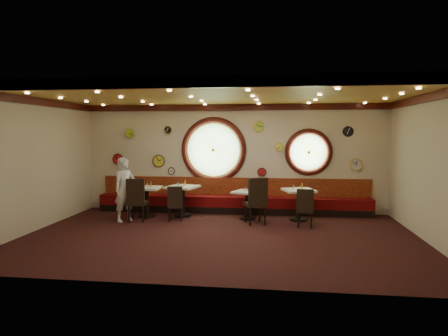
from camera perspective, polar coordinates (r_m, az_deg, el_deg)
floor at (r=9.25m, az=-0.57°, el=-9.73°), size 9.00×6.00×0.00m
ceiling at (r=8.99m, az=-0.59°, el=10.41°), size 9.00×6.00×0.02m
wall_back at (r=11.95m, az=1.37°, el=1.39°), size 9.00×0.02×3.20m
wall_front at (r=6.03m, az=-4.44°, el=-2.18°), size 9.00×0.02×3.20m
wall_left at (r=10.57m, az=-25.52°, el=0.43°), size 0.02×6.00×3.20m
wall_right at (r=9.48m, az=27.47°, el=-0.11°), size 0.02×6.00×3.20m
molding_back at (r=11.90m, az=1.36°, el=8.65°), size 9.00×0.10×0.18m
molding_front at (r=6.08m, az=-4.44°, el=12.14°), size 9.00×0.10×0.18m
molding_left at (r=10.55m, az=-25.60°, el=8.64°), size 0.10×6.00×0.18m
molding_right at (r=9.47m, az=27.55°, el=9.03°), size 0.10×6.00×0.18m
banquette_base at (r=11.86m, az=1.22°, el=-5.95°), size 8.00×0.55×0.20m
banquette_seat at (r=11.82m, az=1.22°, el=-4.76°), size 8.00×0.55×0.30m
banquette_back at (r=11.97m, az=1.33°, el=-2.69°), size 8.00×0.10×0.55m
porthole_left_glass at (r=12.01m, az=-1.48°, el=2.60°), size 1.66×0.02×1.66m
porthole_left_frame at (r=11.99m, az=-1.49°, el=2.60°), size 1.98×0.18×1.98m
porthole_left_ring at (r=11.96m, az=-1.51°, el=2.59°), size 1.61×0.03×1.61m
porthole_right_glass at (r=11.91m, az=11.97°, el=2.23°), size 1.10×0.02×1.10m
porthole_right_frame at (r=11.90m, az=11.97°, el=2.23°), size 1.38×0.18×1.38m
porthole_right_ring at (r=11.87m, az=11.98°, el=2.22°), size 1.09×0.03×1.09m
wall_clock_0 at (r=11.83m, az=5.00°, el=5.94°), size 0.30×0.03×0.30m
wall_clock_1 at (r=12.79m, az=-14.91°, el=1.24°), size 0.32×0.03×0.32m
wall_clock_2 at (r=12.25m, az=-8.03°, el=5.41°), size 0.24×0.03×0.24m
wall_clock_3 at (r=11.88m, az=5.43°, el=-0.59°), size 0.24×0.03×0.24m
wall_clock_4 at (r=11.83m, az=7.88°, el=3.00°), size 0.22×0.03×0.22m
wall_clock_5 at (r=12.28m, az=-7.50°, el=-0.43°), size 0.20×0.03×0.20m
wall_clock_6 at (r=12.09m, az=18.34°, el=0.46°), size 0.34×0.03×0.34m
wall_clock_7 at (r=12.36m, az=-9.31°, el=0.98°), size 0.36×0.03×0.36m
wall_clock_8 at (r=12.62m, az=-13.30°, el=4.86°), size 0.26×0.03×0.26m
wall_clock_9 at (r=12.01m, az=17.29°, el=5.00°), size 0.28×0.03×0.28m
table_a at (r=11.45m, az=-10.99°, el=-4.24°), size 0.82×0.82×0.84m
table_b at (r=11.35m, az=-5.93°, el=-4.18°), size 0.97×0.97×0.87m
table_c at (r=10.97m, az=3.34°, el=-4.80°), size 0.91×0.91×0.77m
table_d at (r=10.94m, az=10.62°, el=-4.64°), size 0.96×0.96×0.85m
chair_a at (r=10.84m, az=-12.37°, el=-4.08°), size 0.52×0.52×0.72m
chair_b at (r=10.76m, az=-7.00°, el=-4.72°), size 0.47×0.47×0.59m
chair_c at (r=10.28m, az=4.67°, el=-4.27°), size 0.67×0.67×0.76m
chair_d at (r=10.15m, az=11.51°, el=-5.26°), size 0.44×0.44×0.61m
condiment_a_salt at (r=11.52m, az=-11.50°, el=-2.35°), size 0.04×0.04×0.11m
condiment_b_salt at (r=11.41m, az=-6.56°, el=-2.25°), size 0.04×0.04×0.10m
condiment_c_salt at (r=11.02m, az=3.04°, el=-2.99°), size 0.04×0.04×0.10m
condiment_d_salt at (r=10.91m, az=9.90°, el=-2.69°), size 0.04×0.04×0.11m
condiment_a_pepper at (r=11.41m, az=-10.89°, el=-2.43°), size 0.04×0.04×0.10m
condiment_b_pepper at (r=11.20m, az=-5.86°, el=-2.41°), size 0.03×0.03×0.09m
condiment_c_pepper at (r=10.85m, az=3.41°, el=-3.12°), size 0.04×0.04×0.10m
condiment_d_pepper at (r=10.91m, az=10.78°, el=-2.75°), size 0.03×0.03×0.09m
condiment_a_bottle at (r=11.49m, az=-10.38°, el=-2.25°), size 0.05×0.05×0.15m
condiment_b_bottle at (r=11.42m, az=-5.56°, el=-2.10°), size 0.05×0.05×0.16m
condiment_c_bottle at (r=11.02m, az=3.81°, el=-2.79°), size 0.06×0.06×0.18m
condiment_d_bottle at (r=11.00m, az=11.08°, el=-2.52°), size 0.05×0.05×0.16m
waiter at (r=10.95m, az=-13.99°, el=-3.01°), size 0.69×0.75×1.71m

